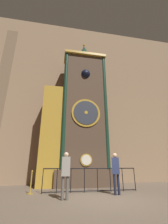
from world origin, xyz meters
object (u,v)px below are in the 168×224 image
object	(u,v)px
clock_tower	(78,116)
stanchion_post	(31,186)
visitor_near	(66,170)
visitor_far	(116,169)

from	to	relation	value
clock_tower	stanchion_post	world-z (taller)	clock_tower
clock_tower	visitor_near	xyz separation A→B (m)	(-1.00, -3.54, -3.50)
clock_tower	visitor_far	size ratio (longest dim) A/B	6.11
visitor_far	visitor_near	bearing A→B (deg)	-146.31
clock_tower	visitor_near	bearing A→B (deg)	-105.77
visitor_near	visitor_far	size ratio (longest dim) A/B	0.98
clock_tower	visitor_far	distance (m)	4.76
clock_tower	visitor_near	distance (m)	5.08
visitor_near	stanchion_post	bearing A→B (deg)	131.99
visitor_near	stanchion_post	size ratio (longest dim) A/B	1.74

